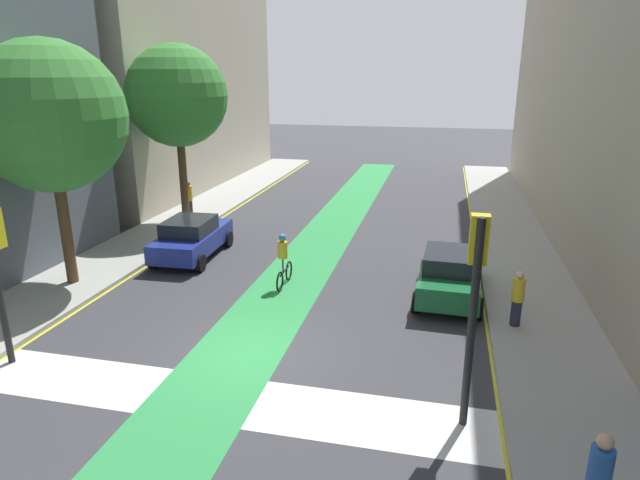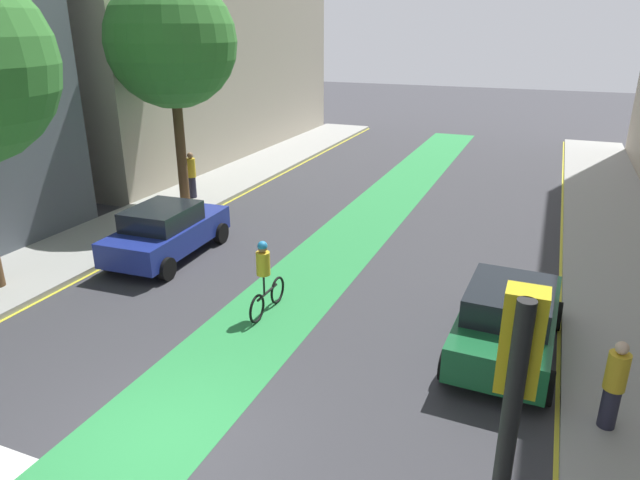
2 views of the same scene
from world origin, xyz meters
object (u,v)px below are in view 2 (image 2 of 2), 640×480
traffic_signal_near_right (509,427)px  cyclist_in_lane (265,276)px  car_blue_left_far (167,231)px  street_tree_far (171,42)px  car_green_right_far (508,319)px  pedestrian_sidewalk_right_a (614,385)px  pedestrian_sidewalk_left_a (192,175)px

traffic_signal_near_right → cyclist_in_lane: traffic_signal_near_right is taller
car_blue_left_far → street_tree_far: street_tree_far is taller
car_green_right_far → cyclist_in_lane: (-5.37, -0.34, 0.17)m
traffic_signal_near_right → pedestrian_sidewalk_right_a: (1.48, 4.51, -2.10)m
car_green_right_far → car_blue_left_far: (-9.65, 1.73, 0.00)m
car_green_right_far → pedestrian_sidewalk_left_a: (-12.20, 6.79, 0.25)m
car_green_right_far → street_tree_far: street_tree_far is taller
cyclist_in_lane → pedestrian_sidewalk_right_a: cyclist_in_lane is taller
pedestrian_sidewalk_right_a → street_tree_far: bearing=150.1°
pedestrian_sidewalk_right_a → car_green_right_far: bearing=132.6°
traffic_signal_near_right → car_blue_left_far: bearing=140.6°
car_green_right_far → street_tree_far: (-12.01, 5.98, 5.04)m
pedestrian_sidewalk_left_a → car_green_right_far: bearing=-29.1°
cyclist_in_lane → street_tree_far: size_ratio=0.23×
traffic_signal_near_right → car_blue_left_far: size_ratio=1.02×
traffic_signal_near_right → car_green_right_far: bearing=92.7°
car_blue_left_far → street_tree_far: size_ratio=0.54×
car_green_right_far → pedestrian_sidewalk_right_a: pedestrian_sidewalk_right_a is taller
pedestrian_sidewalk_left_a → pedestrian_sidewalk_right_a: bearing=-32.0°
traffic_signal_near_right → cyclist_in_lane: 8.60m
cyclist_in_lane → car_green_right_far: bearing=3.6°
car_green_right_far → pedestrian_sidewalk_right_a: bearing=-47.4°
car_blue_left_far → pedestrian_sidewalk_right_a: size_ratio=2.68×
car_green_right_far → car_blue_left_far: bearing=169.8°
pedestrian_sidewalk_right_a → street_tree_far: 16.64m
car_green_right_far → street_tree_far: 14.33m
pedestrian_sidewalk_left_a → street_tree_far: size_ratio=0.22×
traffic_signal_near_right → pedestrian_sidewalk_right_a: traffic_signal_near_right is taller
car_blue_left_far → pedestrian_sidewalk_left_a: bearing=116.8°
car_blue_left_far → pedestrian_sidewalk_left_a: (-2.55, 5.05, 0.25)m
traffic_signal_near_right → pedestrian_sidewalk_left_a: size_ratio=2.48×
traffic_signal_near_right → pedestrian_sidewalk_left_a: (-12.51, 13.24, -2.00)m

